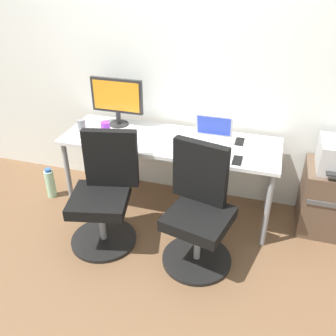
# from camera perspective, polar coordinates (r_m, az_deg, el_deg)

# --- Properties ---
(ground_plane) EXTENTS (5.28, 5.28, 0.00)m
(ground_plane) POSITION_cam_1_polar(r_m,az_deg,el_deg) (3.48, 0.24, -6.21)
(ground_plane) COLOR brown
(back_wall) EXTENTS (4.40, 0.04, 2.60)m
(back_wall) POSITION_cam_1_polar(r_m,az_deg,el_deg) (3.26, 2.31, 16.60)
(back_wall) COLOR silver
(back_wall) RESTS_ON ground
(desk) EXTENTS (1.85, 0.62, 0.72)m
(desk) POSITION_cam_1_polar(r_m,az_deg,el_deg) (3.14, 0.26, 3.40)
(desk) COLOR silver
(desk) RESTS_ON ground
(office_chair_left) EXTENTS (0.54, 0.54, 0.94)m
(office_chair_left) POSITION_cam_1_polar(r_m,az_deg,el_deg) (2.95, -9.88, -4.22)
(office_chair_left) COLOR black
(office_chair_left) RESTS_ON ground
(office_chair_right) EXTENTS (0.54, 0.54, 0.94)m
(office_chair_right) POSITION_cam_1_polar(r_m,az_deg,el_deg) (2.74, 4.80, -6.89)
(office_chair_right) COLOR black
(office_chair_right) RESTS_ON ground
(side_cabinet) EXTENTS (0.50, 0.45, 0.59)m
(side_cabinet) POSITION_cam_1_polar(r_m,az_deg,el_deg) (3.38, 24.19, -4.49)
(side_cabinet) COLOR brown
(side_cabinet) RESTS_ON ground
(water_bottle_on_floor) EXTENTS (0.09, 0.09, 0.31)m
(water_bottle_on_floor) POSITION_cam_1_polar(r_m,az_deg,el_deg) (3.75, -17.86, -2.28)
(water_bottle_on_floor) COLOR #A5D8B2
(water_bottle_on_floor) RESTS_ON ground
(desktop_monitor) EXTENTS (0.48, 0.18, 0.43)m
(desktop_monitor) POSITION_cam_1_polar(r_m,az_deg,el_deg) (3.33, -7.96, 10.66)
(desktop_monitor) COLOR #262626
(desktop_monitor) RESTS_ON desk
(open_laptop) EXTENTS (0.31, 0.28, 0.22)m
(open_laptop) POSITION_cam_1_polar(r_m,az_deg,el_deg) (3.05, 6.82, 4.82)
(open_laptop) COLOR silver
(open_laptop) RESTS_ON desk
(keyboard_by_monitor) EXTENTS (0.34, 0.12, 0.02)m
(keyboard_by_monitor) POSITION_cam_1_polar(r_m,az_deg,el_deg) (3.09, -10.50, 3.96)
(keyboard_by_monitor) COLOR silver
(keyboard_by_monitor) RESTS_ON desk
(keyboard_by_laptop) EXTENTS (0.34, 0.12, 0.02)m
(keyboard_by_laptop) POSITION_cam_1_polar(r_m,az_deg,el_deg) (3.14, -1.41, 4.86)
(keyboard_by_laptop) COLOR #B7B7B7
(keyboard_by_laptop) RESTS_ON desk
(mouse_by_monitor) EXTENTS (0.06, 0.10, 0.03)m
(mouse_by_monitor) POSITION_cam_1_polar(r_m,az_deg,el_deg) (2.99, -6.29, 3.43)
(mouse_by_monitor) COLOR #B7B7B7
(mouse_by_monitor) RESTS_ON desk
(mouse_by_laptop) EXTENTS (0.06, 0.10, 0.03)m
(mouse_by_laptop) POSITION_cam_1_polar(r_m,az_deg,el_deg) (2.81, 6.66, 1.61)
(mouse_by_laptop) COLOR silver
(mouse_by_laptop) RESTS_ON desk
(coffee_mug) EXTENTS (0.08, 0.08, 0.09)m
(coffee_mug) POSITION_cam_1_polar(r_m,az_deg,el_deg) (3.28, -9.74, 6.29)
(coffee_mug) COLOR purple
(coffee_mug) RESTS_ON desk
(pen_cup) EXTENTS (0.07, 0.07, 0.10)m
(pen_cup) POSITION_cam_1_polar(r_m,az_deg,el_deg) (3.34, -13.31, 6.50)
(pen_cup) COLOR slate
(pen_cup) RESTS_ON desk
(phone_near_laptop) EXTENTS (0.07, 0.14, 0.01)m
(phone_near_laptop) POSITION_cam_1_polar(r_m,az_deg,el_deg) (3.12, 11.09, 4.08)
(phone_near_laptop) COLOR black
(phone_near_laptop) RESTS_ON desk
(phone_near_monitor) EXTENTS (0.07, 0.14, 0.01)m
(phone_near_monitor) POSITION_cam_1_polar(r_m,az_deg,el_deg) (2.83, 10.74, 1.18)
(phone_near_monitor) COLOR black
(phone_near_monitor) RESTS_ON desk
(paper_pile) EXTENTS (0.21, 0.30, 0.01)m
(paper_pile) POSITION_cam_1_polar(r_m,az_deg,el_deg) (2.98, 14.25, 2.38)
(paper_pile) COLOR white
(paper_pile) RESTS_ON desk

